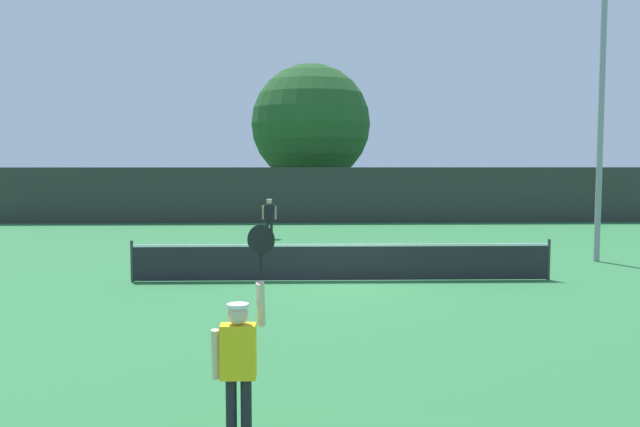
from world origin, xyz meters
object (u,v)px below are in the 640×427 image
large_tree (311,124)px  parked_car_mid (426,201)px  parked_car_near (274,201)px  parked_car_far (481,198)px  player_serving (239,353)px  light_pole (602,95)px  player_receiving (269,215)px  tennis_ball (244,260)px

large_tree → parked_car_mid: bearing=-1.2°
large_tree → parked_car_near: size_ratio=2.02×
parked_car_mid → parked_car_far: size_ratio=0.99×
player_serving → light_pole: 17.25m
parked_car_mid → player_serving: bearing=-102.6°
large_tree → parked_car_near: 4.92m
player_receiving → parked_car_mid: size_ratio=0.37×
player_receiving → tennis_ball: size_ratio=23.07×
large_tree → player_receiving: bearing=-98.4°
player_serving → tennis_ball: size_ratio=35.98×
parked_car_near → parked_car_mid: (8.75, 0.45, 0.00)m
parked_car_mid → tennis_ball: bearing=-115.1°
player_receiving → parked_car_mid: bearing=-124.8°
parked_car_far → parked_car_near: bearing=-171.3°
player_receiving → parked_car_mid: (8.46, 12.17, -0.18)m
player_receiving → tennis_ball: bearing=85.4°
tennis_ball → player_serving: bearing=-85.4°
large_tree → tennis_ball: bearing=-97.2°
tennis_ball → light_pole: 12.02m
light_pole → large_tree: 20.69m
player_serving → tennis_ball: player_serving is taller
player_receiving → large_tree: bearing=-98.4°
player_serving → player_receiving: 20.16m
player_receiving → parked_car_mid: parked_car_mid is taller
tennis_ball → large_tree: (2.31, 18.43, 5.15)m
tennis_ball → large_tree: bearing=82.8°
tennis_ball → parked_car_mid: bearing=63.9°
tennis_ball → large_tree: size_ratio=0.01×
parked_car_near → parked_car_mid: same height
light_pole → parked_car_near: (-10.70, 18.24, -4.32)m
player_serving → large_tree: bearing=87.9°
parked_car_mid → large_tree: bearing=179.8°
player_receiving → parked_car_near: size_ratio=0.37×
light_pole → parked_car_mid: size_ratio=2.14×
tennis_ball → light_pole: bearing=-2.1°
player_receiving → light_pole: 12.96m
player_serving → parked_car_near: 31.88m
tennis_ball → parked_car_near: size_ratio=0.02×
player_serving → tennis_ball: 14.11m
light_pole → parked_car_far: light_pole is taller
tennis_ball → large_tree: large_tree is taller
player_receiving → tennis_ball: player_receiving is taller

